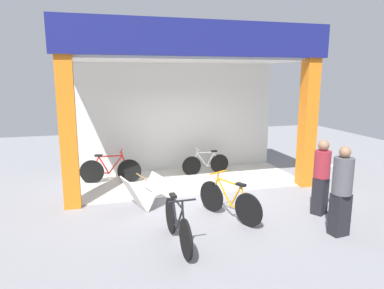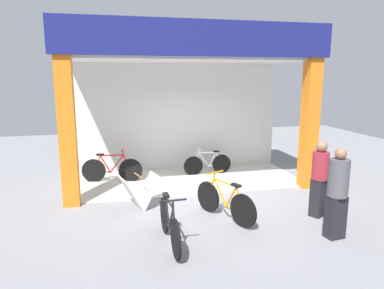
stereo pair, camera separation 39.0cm
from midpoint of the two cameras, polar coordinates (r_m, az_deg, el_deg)
ground_plane at (r=8.71m, az=-0.17°, el=-8.23°), size 20.51×20.51×0.00m
shop_facade at (r=9.58m, az=-2.38°, el=7.11°), size 6.45×2.84×4.11m
bicycle_inside_0 at (r=10.40m, az=1.21°, el=-3.15°), size 1.46×0.40×0.80m
bicycle_inside_1 at (r=9.83m, az=-14.28°, el=-4.08°), size 1.64×0.45×0.91m
bicycle_parked_0 at (r=6.21m, az=-4.23°, el=-12.86°), size 0.46×1.68×0.93m
bicycle_parked_1 at (r=7.26m, az=4.54°, el=-9.20°), size 0.77×1.55×0.93m
sandwich_board_sign at (r=7.85m, az=-9.58°, el=-7.73°), size 0.93×0.76×0.75m
pedestrian_0 at (r=7.77m, az=19.10°, el=-4.89°), size 0.66×0.51×1.60m
pedestrian_1 at (r=6.84m, az=21.75°, el=-6.92°), size 0.39×0.39×1.67m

